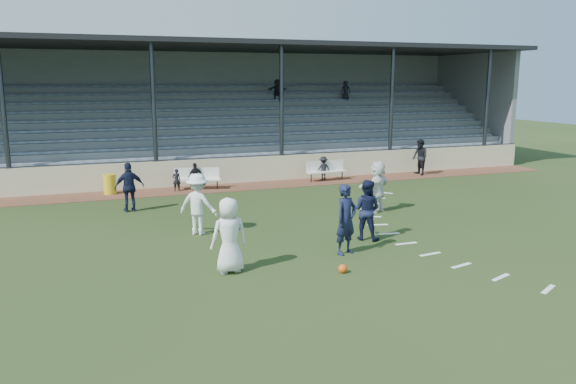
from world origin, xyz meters
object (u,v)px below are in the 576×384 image
object	(u,v)px
bench_left	(197,177)
bench_right	(326,169)
official	(420,157)
player_white_lead	(229,235)
player_navy_lead	(346,219)
trash_bin	(110,184)
football	(343,269)

from	to	relation	value
bench_left	bench_right	world-z (taller)	same
official	player_white_lead	bearing A→B (deg)	-48.77
bench_right	official	xyz separation A→B (m)	(5.16, -0.17, 0.35)
player_white_lead	player_navy_lead	world-z (taller)	player_navy_lead
bench_left	player_white_lead	world-z (taller)	player_white_lead
player_white_lead	player_navy_lead	xyz separation A→B (m)	(3.43, 0.38, 0.03)
bench_right	trash_bin	distance (m)	10.00
player_navy_lead	football	bearing A→B (deg)	-140.71
football	player_white_lead	bearing A→B (deg)	158.15
football	player_white_lead	world-z (taller)	player_white_lead
football	bench_right	bearing A→B (deg)	68.05
trash_bin	football	bearing A→B (deg)	-68.00
bench_left	bench_right	distance (m)	6.29
bench_right	player_white_lead	distance (m)	13.61
bench_left	player_navy_lead	xyz separation A→B (m)	(2.09, -10.79, 0.41)
bench_left	player_white_lead	size ratio (longest dim) A/B	1.06
trash_bin	player_navy_lead	distance (m)	12.45
bench_left	player_white_lead	bearing A→B (deg)	-83.41
bench_right	player_navy_lead	world-z (taller)	player_navy_lead
bench_left	football	world-z (taller)	bench_left
football	player_white_lead	size ratio (longest dim) A/B	0.12
bench_left	trash_bin	world-z (taller)	bench_left
bench_right	trash_bin	world-z (taller)	bench_right
bench_left	player_navy_lead	bearing A→B (deg)	-65.58
trash_bin	player_navy_lead	world-z (taller)	player_navy_lead
bench_left	player_navy_lead	world-z (taller)	player_navy_lead
football	official	xyz separation A→B (m)	(10.13, 12.17, 0.82)
player_navy_lead	official	world-z (taller)	player_navy_lead
bench_left	player_white_lead	distance (m)	11.25
player_navy_lead	official	bearing A→B (deg)	26.29
player_white_lead	football	bearing A→B (deg)	153.42
bench_right	player_navy_lead	xyz separation A→B (m)	(-4.20, -10.89, 0.41)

